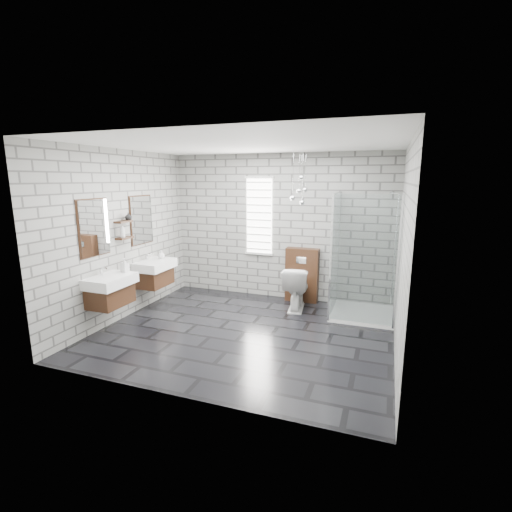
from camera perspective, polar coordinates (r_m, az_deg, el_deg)
The scene contains 20 objects.
floor at distance 5.66m, azimuth -1.71°, elevation -11.66°, with size 4.20×3.60×0.02m, color black.
ceiling at distance 5.21m, azimuth -1.90°, elevation 16.94°, with size 4.20×3.60×0.02m, color white.
wall_back at distance 6.97m, azimuth 3.68°, elevation 4.41°, with size 4.20×0.02×2.70m, color #969691.
wall_front at distance 3.68m, azimuth -12.18°, elevation -2.50°, with size 4.20×0.02×2.70m, color #969691.
wall_left at distance 6.34m, azimuth -19.85°, elevation 3.01°, with size 0.02×3.60×2.70m, color #969691.
wall_right at distance 4.92m, azimuth 21.75°, elevation 0.49°, with size 0.02×3.60×2.70m, color #969691.
vanity_left at distance 5.87m, azimuth -21.76°, elevation -3.73°, with size 0.47×0.70×1.57m.
vanity_right at distance 6.70m, azimuth -15.57°, elevation -1.45°, with size 0.47×0.70×1.57m.
shelf_lower at distance 6.26m, azimuth -19.55°, elevation 2.64°, with size 0.14×0.30×0.03m, color #3C2212.
shelf_upper at distance 6.23m, azimuth -19.72°, elevation 5.00°, with size 0.14×0.30×0.03m, color #3C2212.
window at distance 7.04m, azimuth 0.49°, elevation 6.15°, with size 0.56×0.05×1.48m.
cistern_panel at distance 6.91m, azimuth 7.09°, elevation -2.91°, with size 0.60×0.20×1.00m, color #3C2212.
flush_plate at distance 6.74m, azimuth 6.96°, elevation -0.65°, with size 0.18×0.01×0.12m, color silver.
shower_enclosure at distance 6.27m, azimuth 15.28°, elevation -4.73°, with size 1.00×1.00×2.03m.
pendant_cluster at distance 6.37m, azimuth 6.80°, elevation 9.90°, with size 0.27×0.23×0.89m.
toilet at distance 6.52m, azimuth 6.20°, elevation -4.85°, with size 0.43×0.75×0.76m, color white.
soap_bottle_a at distance 5.97m, azimuth -19.55°, elevation -1.33°, with size 0.10×0.10×0.21m, color #B2B2B2.
soap_bottle_b at distance 6.78m, azimuth -14.36°, elevation 0.22°, with size 0.12×0.12×0.15m, color #B2B2B2.
soap_bottle_c at distance 6.19m, azimuth -19.88°, elevation 3.69°, with size 0.08×0.09×0.22m, color #B2B2B2.
vase at distance 6.30m, azimuth -19.05°, elevation 5.78°, with size 0.11×0.11×0.12m, color #B2B2B2.
Camera 1 is at (1.91, -4.83, 2.24)m, focal length 26.00 mm.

